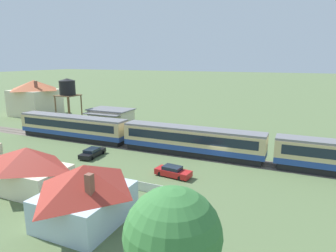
{
  "coord_description": "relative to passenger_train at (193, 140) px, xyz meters",
  "views": [
    {
      "loc": [
        9.63,
        -39.36,
        14.0
      ],
      "look_at": [
        -9.83,
        4.48,
        3.24
      ],
      "focal_mm": 32.0,
      "sensor_mm": 36.0,
      "label": 1
    }
  ],
  "objects": [
    {
      "name": "ground_plane",
      "position": [
        4.25,
        -1.03,
        -2.34
      ],
      "size": [
        600.0,
        600.0,
        0.0
      ],
      "primitive_type": "plane",
      "color": "#566B42"
    },
    {
      "name": "passenger_train",
      "position": [
        0.0,
        0.0,
        0.0
      ],
      "size": [
        66.36,
        3.13,
        4.22
      ],
      "color": "#234293",
      "rests_on": "ground_plane"
    },
    {
      "name": "railway_track",
      "position": [
        -12.52,
        0.0,
        -2.33
      ],
      "size": [
        121.39,
        3.6,
        0.04
      ],
      "color": "#665B51",
      "rests_on": "ground_plane"
    },
    {
      "name": "station_building",
      "position": [
        -21.38,
        10.13,
        -0.29
      ],
      "size": [
        8.83,
        6.9,
        4.03
      ],
      "color": "beige",
      "rests_on": "ground_plane"
    },
    {
      "name": "station_house_terracotta_roof",
      "position": [
        -47.63,
        15.0,
        2.22
      ],
      "size": [
        10.64,
        10.18,
        8.84
      ],
      "color": "beige",
      "rests_on": "ground_plane"
    },
    {
      "name": "water_tower",
      "position": [
        -30.95,
        8.53,
        5.66
      ],
      "size": [
        4.21,
        4.21,
        10.08
      ],
      "color": "brown",
      "rests_on": "ground_plane"
    },
    {
      "name": "cottage_red_roof",
      "position": [
        -12.1,
        -18.8,
        0.2
      ],
      "size": [
        8.97,
        5.51,
        4.89
      ],
      "color": "beige",
      "rests_on": "ground_plane"
    },
    {
      "name": "cottage_red_roof_2",
      "position": [
        -2.41,
        -21.37,
        0.38
      ],
      "size": [
        6.79,
        8.01,
        5.24
      ],
      "color": "silver",
      "rests_on": "ground_plane"
    },
    {
      "name": "picket_fence_front",
      "position": [
        -13.73,
        -14.0,
        -1.81
      ],
      "size": [
        32.92,
        0.06,
        1.05
      ],
      "primitive_type": "cube",
      "color": "white",
      "rests_on": "ground_plane"
    },
    {
      "name": "parked_car_black",
      "position": [
        -13.27,
        -6.58,
        -1.74
      ],
      "size": [
        2.46,
        4.75,
        1.25
      ],
      "rotation": [
        0.0,
        0.0,
        1.65
      ],
      "color": "black",
      "rests_on": "ground_plane"
    },
    {
      "name": "parked_car_red",
      "position": [
        0.54,
        -8.83,
        -1.71
      ],
      "size": [
        4.6,
        2.2,
        1.3
      ],
      "rotation": [
        0.0,
        0.0,
        -0.11
      ],
      "color": "red",
      "rests_on": "ground_plane"
    },
    {
      "name": "yard_tree_0",
      "position": [
        8.8,
        -28.41,
        3.24
      ],
      "size": [
        4.89,
        4.89,
        8.04
      ],
      "color": "brown",
      "rests_on": "ground_plane"
    }
  ]
}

